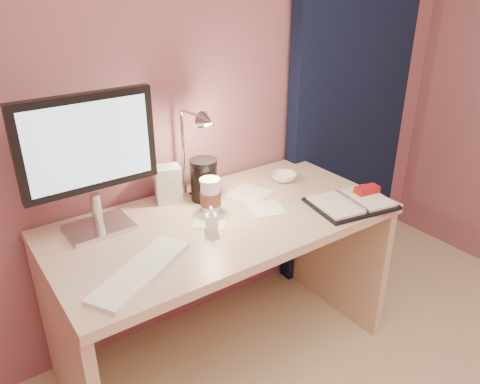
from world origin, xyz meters
TOP-DOWN VIEW (x-y plane):
  - room at (0.95, 1.69)m, footprint 3.50×3.50m
  - desk at (0.00, 1.45)m, footprint 1.40×0.70m
  - monitor at (-0.44, 1.57)m, footprint 0.50×0.18m
  - keyboard at (-0.43, 1.21)m, footprint 0.43×0.32m
  - planner at (0.52, 1.16)m, footprint 0.38×0.31m
  - paper_a at (-0.06, 1.38)m, footprint 0.19×0.19m
  - paper_b at (0.19, 1.34)m, footprint 0.18×0.18m
  - paper_c at (0.22, 1.50)m, footprint 0.22×0.22m
  - coffee_cup at (-0.01, 1.46)m, footprint 0.09×0.09m
  - bowl at (0.44, 1.52)m, footprint 0.15×0.15m
  - lotion_bottle at (-0.09, 1.32)m, footprint 0.06×0.06m
  - dark_jar at (0.03, 1.57)m, footprint 0.12×0.12m
  - product_box at (-0.11, 1.64)m, footprint 0.13×0.11m
  - desk_lamp at (-0.02, 1.58)m, footprint 0.12×0.25m

SIDE VIEW (x-z plane):
  - desk at x=0.00m, z-range 0.14..0.87m
  - paper_a at x=-0.06m, z-range 0.73..0.73m
  - paper_b at x=0.19m, z-range 0.73..0.73m
  - paper_c at x=0.22m, z-range 0.73..0.73m
  - keyboard at x=-0.43m, z-range 0.73..0.75m
  - planner at x=0.52m, z-range 0.72..0.77m
  - bowl at x=0.44m, z-range 0.73..0.77m
  - lotion_bottle at x=-0.09m, z-range 0.73..0.83m
  - coffee_cup at x=-0.01m, z-range 0.73..0.87m
  - product_box at x=-0.11m, z-range 0.73..0.89m
  - dark_jar at x=0.03m, z-range 0.73..0.89m
  - desk_lamp at x=-0.02m, z-range 0.78..1.18m
  - monitor at x=-0.44m, z-range 0.78..1.32m
  - room at x=0.95m, z-range -0.61..2.89m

